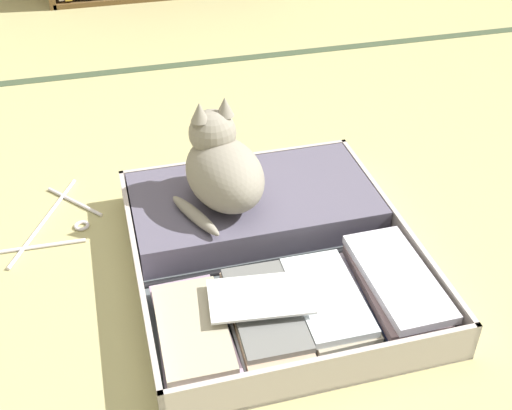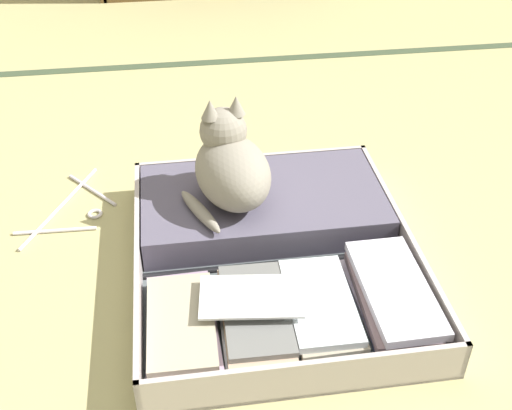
% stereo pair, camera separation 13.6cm
% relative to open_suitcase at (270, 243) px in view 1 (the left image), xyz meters
% --- Properties ---
extents(ground_plane, '(10.00, 10.00, 0.00)m').
position_rel_open_suitcase_xyz_m(ground_plane, '(-0.09, -0.14, -0.04)').
color(ground_plane, tan).
extents(tatami_border, '(4.80, 0.05, 0.00)m').
position_rel_open_suitcase_xyz_m(tatami_border, '(-0.09, 1.21, -0.04)').
color(tatami_border, '#3A4A32').
rests_on(tatami_border, ground_plane).
extents(open_suitcase, '(0.67, 0.77, 0.10)m').
position_rel_open_suitcase_xyz_m(open_suitcase, '(0.00, 0.00, 0.00)').
color(open_suitcase, '#BEB2AE').
rests_on(open_suitcase, ground_plane).
extents(black_cat, '(0.26, 0.31, 0.27)m').
position_rel_open_suitcase_xyz_m(black_cat, '(-0.09, 0.14, 0.15)').
color(black_cat, gray).
rests_on(black_cat, open_suitcase).
extents(clothes_hanger, '(0.27, 0.36, 0.01)m').
position_rel_open_suitcase_xyz_m(clothes_hanger, '(-0.52, 0.28, -0.04)').
color(clothes_hanger, silver).
rests_on(clothes_hanger, ground_plane).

